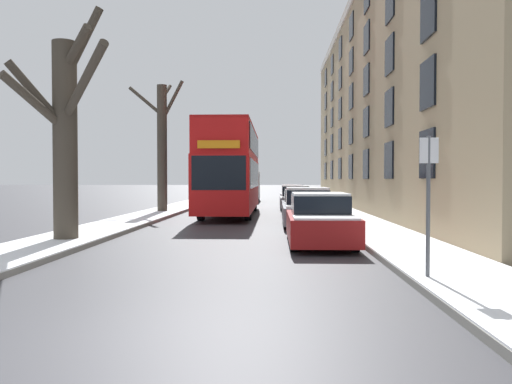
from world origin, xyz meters
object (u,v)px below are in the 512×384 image
(double_decker_bus, at_px, (231,166))
(parked_car_0, at_px, (320,221))
(bare_tree_left_0, at_px, (65,131))
(parked_car_1, at_px, (307,209))
(parked_car_2, at_px, (300,204))
(parked_car_3, at_px, (295,199))
(bare_tree_left_1, at_px, (162,144))
(oncoming_van, at_px, (248,185))
(parked_car_4, at_px, (292,196))
(pedestrian_left_sidewalk, at_px, (63,212))
(street_sign_post, at_px, (428,200))

(double_decker_bus, height_order, parked_car_0, double_decker_bus)
(bare_tree_left_0, relative_size, parked_car_1, 1.70)
(bare_tree_left_0, height_order, parked_car_2, bare_tree_left_0)
(double_decker_bus, distance_m, parked_car_3, 6.34)
(parked_car_0, bearing_deg, parked_car_1, 90.00)
(bare_tree_left_1, relative_size, parked_car_1, 1.80)
(bare_tree_left_0, bearing_deg, parked_car_2, 56.23)
(double_decker_bus, relative_size, oncoming_van, 2.19)
(double_decker_bus, bearing_deg, bare_tree_left_0, -107.20)
(bare_tree_left_1, height_order, double_decker_bus, bare_tree_left_1)
(bare_tree_left_0, height_order, double_decker_bus, bare_tree_left_0)
(bare_tree_left_0, distance_m, parked_car_2, 13.16)
(parked_car_1, bearing_deg, parked_car_4, 90.00)
(bare_tree_left_0, distance_m, parked_car_1, 9.44)
(bare_tree_left_1, bearing_deg, pedestrian_left_sidewalk, -90.19)
(double_decker_bus, distance_m, parked_car_2, 4.14)
(double_decker_bus, bearing_deg, oncoming_van, 90.10)
(bare_tree_left_1, distance_m, parked_car_0, 14.76)
(bare_tree_left_0, xyz_separation_m, parked_car_4, (7.17, 22.11, -2.54))
(parked_car_1, bearing_deg, bare_tree_left_0, -142.01)
(bare_tree_left_0, distance_m, pedestrian_left_sidewalk, 2.33)
(bare_tree_left_0, relative_size, parked_car_2, 1.68)
(bare_tree_left_0, bearing_deg, parked_car_3, 66.84)
(double_decker_bus, distance_m, parked_car_4, 11.03)
(bare_tree_left_1, xyz_separation_m, street_sign_post, (8.68, -17.76, -2.23))
(double_decker_bus, xyz_separation_m, parked_car_2, (3.51, -1.09, -1.90))
(bare_tree_left_0, distance_m, double_decker_bus, 12.39)
(bare_tree_left_1, xyz_separation_m, parked_car_2, (7.28, -1.86, -3.09))
(parked_car_0, xyz_separation_m, street_sign_post, (1.39, -5.29, 0.81))
(bare_tree_left_1, height_order, parked_car_3, bare_tree_left_1)
(double_decker_bus, distance_m, pedestrian_left_sidewalk, 12.32)
(parked_car_2, height_order, parked_car_4, parked_car_4)
(bare_tree_left_0, xyz_separation_m, street_sign_post, (8.56, -5.17, -1.73))
(bare_tree_left_0, bearing_deg, bare_tree_left_1, 90.51)
(bare_tree_left_0, relative_size, parked_car_0, 1.56)
(parked_car_3, bearing_deg, oncoming_van, 107.95)
(parked_car_4, relative_size, oncoming_van, 0.85)
(double_decker_bus, xyz_separation_m, parked_car_4, (3.51, 10.29, -1.84))
(parked_car_0, height_order, parked_car_1, parked_car_1)
(pedestrian_left_sidewalk, bearing_deg, bare_tree_left_0, 156.68)
(bare_tree_left_0, relative_size, double_decker_bus, 0.59)
(parked_car_2, height_order, oncoming_van, oncoming_van)
(street_sign_post, bearing_deg, bare_tree_left_1, 116.04)
(oncoming_van, bearing_deg, parked_car_0, -82.68)
(parked_car_1, bearing_deg, pedestrian_left_sidewalk, -143.64)
(parked_car_1, relative_size, oncoming_van, 0.76)
(parked_car_3, relative_size, street_sign_post, 1.70)
(parked_car_1, height_order, parked_car_3, parked_car_1)
(pedestrian_left_sidewalk, bearing_deg, parked_car_4, -78.41)
(parked_car_2, relative_size, parked_car_3, 0.91)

